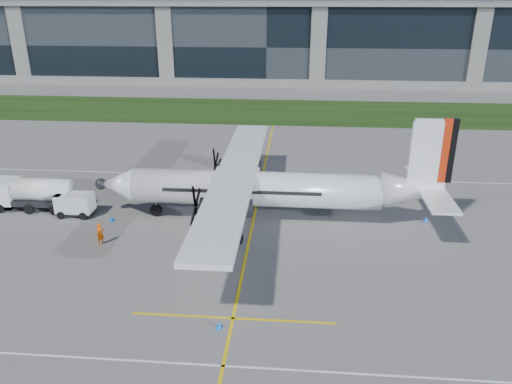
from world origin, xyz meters
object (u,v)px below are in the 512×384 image
fuel_tanker_truck (26,194)px  safety_cone_stbdwing (248,159)px  ground_crew_person (100,232)px  safety_cone_tail (426,219)px  safety_cone_portwing (219,325)px  safety_cone_nose_port (112,218)px  turboprop_aircraft (269,170)px  baggage_tug (75,205)px

fuel_tanker_truck → safety_cone_stbdwing: fuel_tanker_truck is taller
ground_crew_person → safety_cone_tail: size_ratio=3.92×
fuel_tanker_truck → safety_cone_portwing: 24.53m
safety_cone_stbdwing → safety_cone_tail: bearing=-41.8°
ground_crew_person → safety_cone_portwing: size_ratio=3.92×
ground_crew_person → safety_cone_stbdwing: size_ratio=3.92×
fuel_tanker_truck → safety_cone_portwing: fuel_tanker_truck is taller
safety_cone_portwing → safety_cone_nose_port: bearing=129.6°
ground_crew_person → safety_cone_nose_port: bearing=43.8°
turboprop_aircraft → ground_crew_person: 13.86m
safety_cone_nose_port → safety_cone_stbdwing: bearing=59.5°
safety_cone_portwing → turboprop_aircraft: bearing=82.5°
safety_cone_portwing → safety_cone_stbdwing: (-1.30, 29.87, 0.00)m
safety_cone_portwing → safety_cone_nose_port: (-11.04, 13.36, 0.00)m
baggage_tug → safety_cone_portwing: 20.33m
fuel_tanker_truck → ground_crew_person: 10.63m
baggage_tug → ground_crew_person: ground_crew_person is taller
baggage_tug → safety_cone_stbdwing: size_ratio=6.36×
turboprop_aircraft → safety_cone_nose_port: 13.68m
ground_crew_person → baggage_tug: bearing=74.1°
baggage_tug → safety_cone_stbdwing: baggage_tug is taller
fuel_tanker_truck → ground_crew_person: fuel_tanker_truck is taller
ground_crew_person → safety_cone_tail: bearing=-41.9°
fuel_tanker_truck → ground_crew_person: (8.82, -5.91, -0.42)m
fuel_tanker_truck → ground_crew_person: size_ratio=3.82×
turboprop_aircraft → safety_cone_nose_port: (-12.96, -1.29, -4.19)m
baggage_tug → safety_cone_stbdwing: 20.44m
baggage_tug → safety_cone_portwing: (14.47, -14.26, -0.70)m
baggage_tug → safety_cone_nose_port: size_ratio=6.36×
ground_crew_person → safety_cone_tail: 26.03m
safety_cone_portwing → fuel_tanker_truck: bearing=141.6°
turboprop_aircraft → baggage_tug: (-16.39, -0.39, -3.49)m
safety_cone_nose_port → safety_cone_tail: same height
safety_cone_portwing → baggage_tug: bearing=135.4°
ground_crew_person → safety_cone_stbdwing: bearing=10.8°
baggage_tug → safety_cone_tail: bearing=2.1°
safety_cone_stbdwing → ground_crew_person: bearing=-113.8°
safety_cone_stbdwing → safety_cone_portwing: bearing=-87.5°
fuel_tanker_truck → safety_cone_stbdwing: bearing=39.3°
turboprop_aircraft → safety_cone_portwing: 15.36m
safety_cone_portwing → safety_cone_nose_port: same height
safety_cone_portwing → safety_cone_stbdwing: same height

